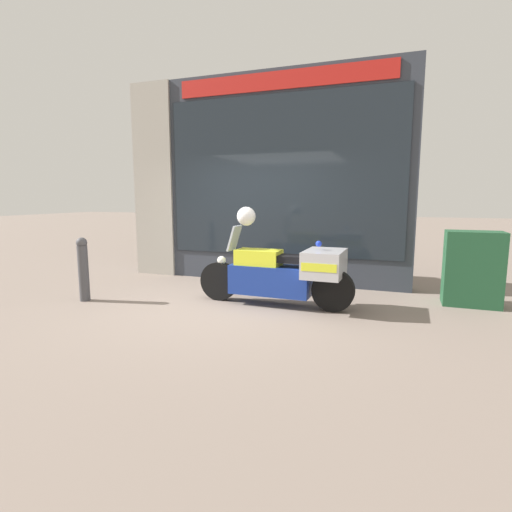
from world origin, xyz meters
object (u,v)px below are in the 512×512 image
Objects in this scene: utility_cabinet at (473,269)px; street_bollard at (83,268)px; white_helmet at (246,216)px; paramedic_motorcycle at (286,272)px.

utility_cabinet reaches higher than street_bollard.
white_helmet reaches higher than street_bollard.
utility_cabinet is 3.94× the size of white_helmet.
paramedic_motorcycle is 2.41× the size of street_bollard.
paramedic_motorcycle is at bearing -158.18° from utility_cabinet.
paramedic_motorcycle reaches higher than utility_cabinet.
paramedic_motorcycle is 3.22m from street_bollard.
utility_cabinet is at bearing 17.63° from white_helmet.
street_bollard is (-5.75, -1.82, -0.04)m from utility_cabinet.
white_helmet reaches higher than utility_cabinet.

